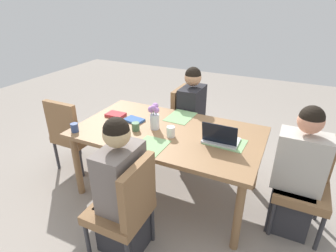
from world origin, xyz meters
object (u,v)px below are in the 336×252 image
at_px(chair_head_right_left_far, 304,178).
at_px(book_blue_cover, 116,115).
at_px(dining_table, 168,137).
at_px(book_red_cover, 134,120).
at_px(flower_vase, 154,116).
at_px(person_near_left_mid, 122,195).
at_px(chair_far_left_near, 187,119).
at_px(person_head_right_left_far, 296,178).
at_px(person_far_left_near, 191,120).
at_px(laptop_head_right_left_far, 221,138).
at_px(chair_head_left_right_near, 72,132).
at_px(coffee_mug_near_right, 171,132).
at_px(coffee_mug_centre_right, 136,126).
at_px(chair_near_left_mid, 126,205).
at_px(coffee_mug_centre_left, 113,137).
at_px(coffee_mug_near_left, 75,128).

distance_m(chair_head_right_left_far, book_blue_cover, 1.96).
bearing_deg(dining_table, book_red_cover, 174.01).
height_order(flower_vase, book_blue_cover, flower_vase).
xyz_separation_m(person_near_left_mid, flower_vase, (-0.12, 0.78, 0.34)).
relative_size(chair_far_left_near, person_head_right_left_far, 0.75).
xyz_separation_m(person_far_left_near, flower_vase, (-0.10, -0.79, 0.34)).
xyz_separation_m(person_far_left_near, laptop_head_right_left_far, (0.58, -0.79, 0.25)).
distance_m(dining_table, chair_head_left_right_near, 1.22).
distance_m(chair_head_right_left_far, laptop_head_right_left_far, 0.80).
distance_m(coffee_mug_near_right, book_blue_cover, 0.77).
bearing_deg(coffee_mug_centre_right, flower_vase, 36.78).
bearing_deg(flower_vase, person_far_left_near, 82.91).
xyz_separation_m(person_head_right_left_far, laptop_head_right_left_far, (-0.68, -0.04, 0.25)).
distance_m(person_near_left_mid, person_head_right_left_far, 1.48).
distance_m(chair_near_left_mid, laptop_head_right_left_far, 1.01).
height_order(laptop_head_right_left_far, book_blue_cover, laptop_head_right_left_far).
relative_size(coffee_mug_centre_left, coffee_mug_centre_right, 1.09).
bearing_deg(dining_table, person_far_left_near, 93.20).
xyz_separation_m(chair_near_left_mid, flower_vase, (-0.20, 0.84, 0.37)).
bearing_deg(coffee_mug_centre_left, chair_head_left_right_near, 159.90).
height_order(person_head_right_left_far, coffee_mug_near_right, person_head_right_left_far).
xyz_separation_m(person_far_left_near, chair_near_left_mid, (0.10, -1.63, -0.03)).
relative_size(person_head_right_left_far, book_blue_cover, 5.97).
bearing_deg(book_blue_cover, chair_head_right_left_far, 0.10).
bearing_deg(coffee_mug_near_left, coffee_mug_near_right, 19.38).
xyz_separation_m(coffee_mug_near_left, coffee_mug_centre_left, (0.44, 0.01, -0.00)).
xyz_separation_m(chair_near_left_mid, coffee_mug_near_left, (-0.87, 0.45, 0.28)).
bearing_deg(flower_vase, chair_head_right_left_far, 4.71).
height_order(person_near_left_mid, coffee_mug_near_left, person_near_left_mid).
bearing_deg(laptop_head_right_left_far, chair_near_left_mid, -119.52).
bearing_deg(coffee_mug_centre_left, chair_head_right_left_far, 16.94).
distance_m(chair_head_right_left_far, coffee_mug_near_left, 2.16).
height_order(coffee_mug_near_right, book_blue_cover, coffee_mug_near_right).
distance_m(dining_table, person_head_right_left_far, 1.22).
distance_m(person_far_left_near, flower_vase, 0.86).
relative_size(coffee_mug_near_right, coffee_mug_centre_right, 1.26).
bearing_deg(laptop_head_right_left_far, person_head_right_left_far, 3.54).
xyz_separation_m(chair_head_left_right_near, coffee_mug_near_right, (1.29, -0.01, 0.29)).
distance_m(chair_head_left_right_near, coffee_mug_centre_left, 0.94).
relative_size(dining_table, book_red_cover, 9.13).
height_order(coffee_mug_near_left, coffee_mug_centre_left, coffee_mug_near_left).
height_order(flower_vase, laptop_head_right_left_far, flower_vase).
relative_size(dining_table, flower_vase, 6.91).
bearing_deg(coffee_mug_centre_left, person_head_right_left_far, 15.05).
relative_size(person_near_left_mid, coffee_mug_near_left, 13.90).
height_order(person_far_left_near, coffee_mug_centre_right, person_far_left_near).
relative_size(coffee_mug_near_left, book_blue_cover, 0.43).
distance_m(chair_head_left_right_near, coffee_mug_near_right, 1.32).
distance_m(chair_near_left_mid, chair_head_right_left_far, 1.55).
xyz_separation_m(dining_table, flower_vase, (-0.14, -0.02, 0.21)).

